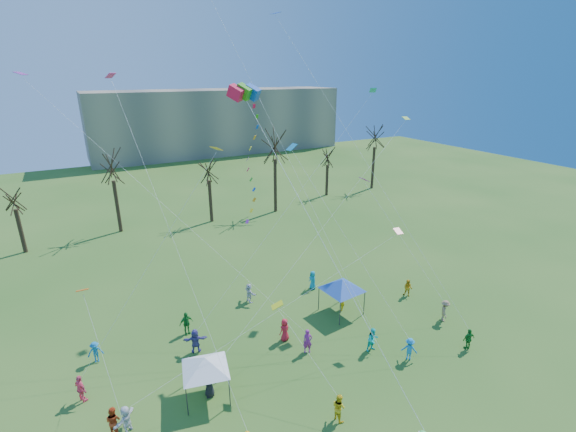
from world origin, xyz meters
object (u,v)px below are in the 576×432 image
canopy_tent_blue (342,285)px  big_box_kite (256,166)px  distant_building (219,121)px  canopy_tent_white (205,363)px

canopy_tent_blue → big_box_kite: bearing=-166.3°
distant_building → canopy_tent_white: size_ratio=16.21×
canopy_tent_blue → canopy_tent_white: bearing=-164.5°
canopy_tent_white → canopy_tent_blue: (12.64, 3.50, 0.18)m
big_box_kite → canopy_tent_blue: 13.98m
big_box_kite → canopy_tent_white: size_ratio=5.32×
big_box_kite → canopy_tent_white: (-4.38, -1.48, -11.27)m
big_box_kite → canopy_tent_blue: bearing=13.7°
big_box_kite → canopy_tent_white: bearing=-161.3°
distant_building → big_box_kite: big_box_kite is taller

